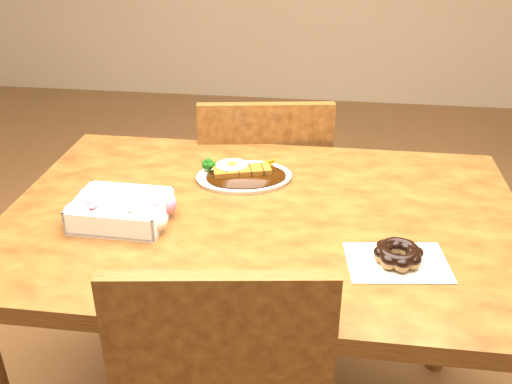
# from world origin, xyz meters

# --- Properties ---
(table) EXTENTS (1.20, 0.80, 0.75)m
(table) POSITION_xyz_m (0.00, 0.00, 0.65)
(table) COLOR #47220E
(table) RESTS_ON ground
(chair_far) EXTENTS (0.48, 0.48, 0.87)m
(chair_far) POSITION_xyz_m (-0.06, 0.54, 0.48)
(chair_far) COLOR #47220E
(chair_far) RESTS_ON ground
(katsu_curry_plate) EXTENTS (0.27, 0.22, 0.05)m
(katsu_curry_plate) POSITION_xyz_m (-0.07, 0.17, 0.76)
(katsu_curry_plate) COLOR white
(katsu_curry_plate) RESTS_ON table
(donut_box) EXTENTS (0.24, 0.16, 0.06)m
(donut_box) POSITION_xyz_m (-0.31, -0.08, 0.78)
(donut_box) COLOR white
(donut_box) RESTS_ON table
(pon_de_ring) EXTENTS (0.22, 0.17, 0.04)m
(pon_de_ring) POSITION_xyz_m (0.29, -0.16, 0.77)
(pon_de_ring) COLOR silver
(pon_de_ring) RESTS_ON table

